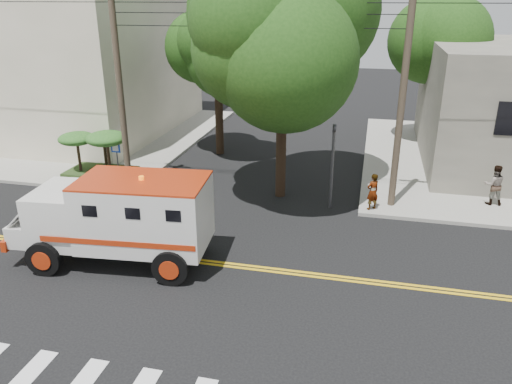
# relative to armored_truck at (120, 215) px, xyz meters

# --- Properties ---
(ground) EXTENTS (100.00, 100.00, 0.00)m
(ground) POSITION_rel_armored_truck_xyz_m (2.51, 0.54, -1.69)
(ground) COLOR black
(ground) RESTS_ON ground
(sidewalk_nw) EXTENTS (17.00, 17.00, 0.15)m
(sidewalk_nw) POSITION_rel_armored_truck_xyz_m (-10.99, 14.04, -1.61)
(sidewalk_nw) COLOR gray
(sidewalk_nw) RESTS_ON ground
(building_left) EXTENTS (16.00, 14.00, 10.00)m
(building_left) POSITION_rel_armored_truck_xyz_m (-12.99, 15.54, 3.46)
(building_left) COLOR #BAB599
(building_left) RESTS_ON sidewalk_nw
(utility_pole_left) EXTENTS (0.28, 0.28, 9.00)m
(utility_pole_left) POSITION_rel_armored_truck_xyz_m (-3.09, 6.54, 2.81)
(utility_pole_left) COLOR #382D23
(utility_pole_left) RESTS_ON ground
(utility_pole_right) EXTENTS (0.28, 0.28, 9.00)m
(utility_pole_right) POSITION_rel_armored_truck_xyz_m (8.81, 6.74, 2.81)
(utility_pole_right) COLOR #382D23
(utility_pole_right) RESTS_ON ground
(tree_main) EXTENTS (6.08, 5.70, 9.85)m
(tree_main) POSITION_rel_armored_truck_xyz_m (4.45, 6.75, 5.51)
(tree_main) COLOR black
(tree_main) RESTS_ON ground
(tree_left) EXTENTS (4.48, 4.20, 7.70)m
(tree_left) POSITION_rel_armored_truck_xyz_m (-0.16, 12.33, 4.04)
(tree_left) COLOR black
(tree_left) RESTS_ON ground
(tree_right) EXTENTS (4.80, 4.50, 8.20)m
(tree_right) POSITION_rel_armored_truck_xyz_m (11.36, 16.31, 4.40)
(tree_right) COLOR black
(tree_right) RESTS_ON ground
(traffic_signal) EXTENTS (0.15, 0.18, 3.60)m
(traffic_signal) POSITION_rel_armored_truck_xyz_m (6.31, 6.14, 0.54)
(traffic_signal) COLOR #3F3F42
(traffic_signal) RESTS_ON ground
(accessibility_sign) EXTENTS (0.45, 0.10, 2.02)m
(accessibility_sign) POSITION_rel_armored_truck_xyz_m (-3.69, 6.71, -0.32)
(accessibility_sign) COLOR #3F3F42
(accessibility_sign) RESTS_ON ground
(palm_planter) EXTENTS (3.52, 2.63, 2.36)m
(palm_planter) POSITION_rel_armored_truck_xyz_m (-4.92, 7.16, -0.04)
(palm_planter) COLOR #1E3314
(palm_planter) RESTS_ON sidewalk_nw
(armored_truck) EXTENTS (6.72, 3.14, 2.97)m
(armored_truck) POSITION_rel_armored_truck_xyz_m (0.00, 0.00, 0.00)
(armored_truck) COLOR silver
(armored_truck) RESTS_ON ground
(pedestrian_a) EXTENTS (0.67, 0.64, 1.54)m
(pedestrian_a) POSITION_rel_armored_truck_xyz_m (8.01, 6.04, -0.77)
(pedestrian_a) COLOR gray
(pedestrian_a) RESTS_ON sidewalk_ne
(pedestrian_b) EXTENTS (0.88, 0.70, 1.72)m
(pedestrian_b) POSITION_rel_armored_truck_xyz_m (12.93, 7.76, -0.68)
(pedestrian_b) COLOR gray
(pedestrian_b) RESTS_ON sidewalk_ne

